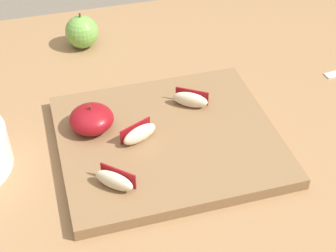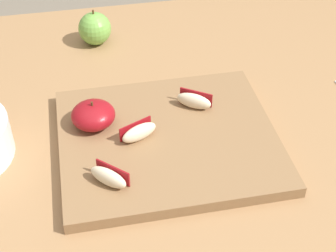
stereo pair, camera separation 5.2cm
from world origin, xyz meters
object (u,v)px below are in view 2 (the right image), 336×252
object	(u,v)px
cutting_board	(168,140)
whole_apple_granny_green	(95,29)
apple_half_skin_up	(93,115)
apple_wedge_left	(194,101)
apple_wedge_near_knife	(109,177)
apple_wedge_right	(139,132)

from	to	relation	value
cutting_board	whole_apple_granny_green	size ratio (longest dim) A/B	4.61
apple_half_skin_up	cutting_board	bearing A→B (deg)	-23.90
apple_wedge_left	whole_apple_granny_green	size ratio (longest dim) A/B	0.83
apple_half_skin_up	apple_wedge_left	size ratio (longest dim) A/B	1.16
whole_apple_granny_green	apple_wedge_left	bearing A→B (deg)	-62.48
whole_apple_granny_green	cutting_board	bearing A→B (deg)	-75.84
apple_wedge_left	whole_apple_granny_green	xyz separation A→B (m)	(-0.15, 0.28, 0.00)
apple_wedge_left	apple_wedge_near_knife	size ratio (longest dim) A/B	1.06
apple_wedge_near_knife	apple_wedge_right	world-z (taller)	same
whole_apple_granny_green	apple_wedge_near_knife	bearing A→B (deg)	-92.49
apple_wedge_near_knife	apple_wedge_right	xyz separation A→B (m)	(0.06, 0.09, 0.00)
cutting_board	apple_wedge_near_knife	world-z (taller)	apple_wedge_near_knife
apple_half_skin_up	apple_wedge_near_knife	xyz separation A→B (m)	(0.01, -0.14, -0.01)
apple_wedge_near_knife	apple_wedge_left	bearing A→B (deg)	42.97
cutting_board	apple_half_skin_up	size ratio (longest dim) A/B	4.82
cutting_board	apple_wedge_near_knife	bearing A→B (deg)	-140.08
cutting_board	apple_wedge_right	distance (m)	0.05
apple_wedge_right	whole_apple_granny_green	xyz separation A→B (m)	(-0.04, 0.35, 0.00)
apple_wedge_left	whole_apple_granny_green	distance (m)	0.32
apple_wedge_right	cutting_board	bearing A→B (deg)	-1.49
apple_half_skin_up	apple_wedge_left	bearing A→B (deg)	4.46
apple_half_skin_up	whole_apple_granny_green	distance (m)	0.30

